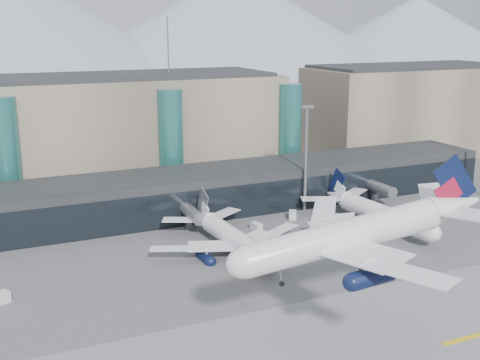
{
  "coord_description": "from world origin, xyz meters",
  "views": [
    {
      "loc": [
        -41.46,
        -72.68,
        43.65
      ],
      "look_at": [
        5.67,
        32.0,
        14.07
      ],
      "focal_mm": 45.0,
      "sensor_mm": 36.0,
      "label": 1
    }
  ],
  "objects_px": {
    "jet_parked_mid": "(228,229)",
    "veh_h": "(242,266)",
    "hero_jet": "(368,223)",
    "veh_d": "(293,215)",
    "veh_c": "(326,234)",
    "veh_g": "(256,226)",
    "lightmast_mid": "(306,153)",
    "jet_parked_right": "(373,206)",
    "veh_e": "(443,209)"
  },
  "relations": [
    {
      "from": "veh_d",
      "to": "veh_h",
      "type": "distance_m",
      "value": 33.65
    },
    {
      "from": "lightmast_mid",
      "to": "veh_e",
      "type": "bearing_deg",
      "value": -26.84
    },
    {
      "from": "veh_c",
      "to": "veh_g",
      "type": "xyz_separation_m",
      "value": [
        -11.05,
        11.04,
        -0.21
      ]
    },
    {
      "from": "veh_c",
      "to": "veh_e",
      "type": "distance_m",
      "value": 35.51
    },
    {
      "from": "jet_parked_mid",
      "to": "veh_c",
      "type": "height_order",
      "value": "jet_parked_mid"
    },
    {
      "from": "hero_jet",
      "to": "lightmast_mid",
      "type": "bearing_deg",
      "value": 76.36
    },
    {
      "from": "hero_jet",
      "to": "veh_d",
      "type": "height_order",
      "value": "hero_jet"
    },
    {
      "from": "lightmast_mid",
      "to": "veh_g",
      "type": "xyz_separation_m",
      "value": [
        -16.68,
        -7.77,
        -13.64
      ]
    },
    {
      "from": "veh_e",
      "to": "veh_h",
      "type": "relative_size",
      "value": 0.66
    },
    {
      "from": "hero_jet",
      "to": "veh_e",
      "type": "bearing_deg",
      "value": 48.39
    },
    {
      "from": "jet_parked_right",
      "to": "veh_d",
      "type": "relative_size",
      "value": 11.76
    },
    {
      "from": "veh_c",
      "to": "veh_h",
      "type": "distance_m",
      "value": 25.38
    },
    {
      "from": "veh_h",
      "to": "jet_parked_right",
      "type": "bearing_deg",
      "value": 0.99
    },
    {
      "from": "veh_e",
      "to": "lightmast_mid",
      "type": "bearing_deg",
      "value": 141.05
    },
    {
      "from": "jet_parked_mid",
      "to": "veh_d",
      "type": "relative_size",
      "value": 11.12
    },
    {
      "from": "jet_parked_mid",
      "to": "veh_d",
      "type": "distance_m",
      "value": 24.86
    },
    {
      "from": "veh_g",
      "to": "veh_h",
      "type": "relative_size",
      "value": 0.62
    },
    {
      "from": "veh_h",
      "to": "veh_d",
      "type": "bearing_deg",
      "value": 27.88
    },
    {
      "from": "veh_c",
      "to": "veh_h",
      "type": "bearing_deg",
      "value": -130.94
    },
    {
      "from": "lightmast_mid",
      "to": "jet_parked_mid",
      "type": "distance_m",
      "value": 33.15
    },
    {
      "from": "jet_parked_mid",
      "to": "jet_parked_right",
      "type": "bearing_deg",
      "value": -92.27
    },
    {
      "from": "jet_parked_right",
      "to": "veh_d",
      "type": "bearing_deg",
      "value": 45.54
    },
    {
      "from": "hero_jet",
      "to": "veh_d",
      "type": "distance_m",
      "value": 61.24
    },
    {
      "from": "veh_d",
      "to": "veh_g",
      "type": "height_order",
      "value": "veh_d"
    },
    {
      "from": "veh_h",
      "to": "veh_c",
      "type": "bearing_deg",
      "value": 4.03
    },
    {
      "from": "jet_parked_mid",
      "to": "veh_h",
      "type": "xyz_separation_m",
      "value": [
        -2.2,
        -11.85,
        -3.03
      ]
    },
    {
      "from": "jet_parked_right",
      "to": "jet_parked_mid",
      "type": "bearing_deg",
      "value": 85.3
    },
    {
      "from": "jet_parked_right",
      "to": "veh_h",
      "type": "relative_size",
      "value": 8.46
    },
    {
      "from": "lightmast_mid",
      "to": "veh_c",
      "type": "xyz_separation_m",
      "value": [
        -5.63,
        -18.81,
        -13.43
      ]
    },
    {
      "from": "veh_e",
      "to": "veh_g",
      "type": "bearing_deg",
      "value": 159.01
    },
    {
      "from": "jet_parked_mid",
      "to": "veh_d",
      "type": "bearing_deg",
      "value": -64.16
    },
    {
      "from": "jet_parked_right",
      "to": "veh_e",
      "type": "bearing_deg",
      "value": -94.47
    },
    {
      "from": "hero_jet",
      "to": "veh_d",
      "type": "bearing_deg",
      "value": 79.75
    },
    {
      "from": "jet_parked_right",
      "to": "veh_h",
      "type": "xyz_separation_m",
      "value": [
        -37.88,
        -12.55,
        -3.29
      ]
    },
    {
      "from": "veh_d",
      "to": "veh_e",
      "type": "distance_m",
      "value": 36.86
    },
    {
      "from": "veh_e",
      "to": "veh_h",
      "type": "xyz_separation_m",
      "value": [
        -58.93,
        -13.05,
        0.39
      ]
    },
    {
      "from": "jet_parked_right",
      "to": "veh_e",
      "type": "xyz_separation_m",
      "value": [
        21.06,
        0.5,
        -3.68
      ]
    },
    {
      "from": "hero_jet",
      "to": "jet_parked_right",
      "type": "bearing_deg",
      "value": 61.72
    },
    {
      "from": "veh_h",
      "to": "hero_jet",
      "type": "bearing_deg",
      "value": -100.42
    },
    {
      "from": "veh_c",
      "to": "veh_d",
      "type": "distance_m",
      "value": 14.64
    },
    {
      "from": "veh_c",
      "to": "veh_d",
      "type": "relative_size",
      "value": 1.14
    },
    {
      "from": "jet_parked_right",
      "to": "veh_e",
      "type": "relative_size",
      "value": 12.89
    },
    {
      "from": "jet_parked_mid",
      "to": "veh_g",
      "type": "xyz_separation_m",
      "value": [
        10.39,
        8.43,
        -3.45
      ]
    },
    {
      "from": "veh_c",
      "to": "veh_g",
      "type": "bearing_deg",
      "value": 162.7
    },
    {
      "from": "veh_c",
      "to": "veh_h",
      "type": "xyz_separation_m",
      "value": [
        -23.63,
        -9.25,
        0.21
      ]
    },
    {
      "from": "veh_c",
      "to": "veh_d",
      "type": "height_order",
      "value": "veh_c"
    },
    {
      "from": "lightmast_mid",
      "to": "hero_jet",
      "type": "xyz_separation_m",
      "value": [
        -25.47,
        -59.35,
        4.08
      ]
    },
    {
      "from": "veh_e",
      "to": "veh_h",
      "type": "distance_m",
      "value": 60.36
    },
    {
      "from": "veh_e",
      "to": "veh_h",
      "type": "height_order",
      "value": "veh_h"
    },
    {
      "from": "veh_g",
      "to": "lightmast_mid",
      "type": "bearing_deg",
      "value": 104.84
    }
  ]
}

